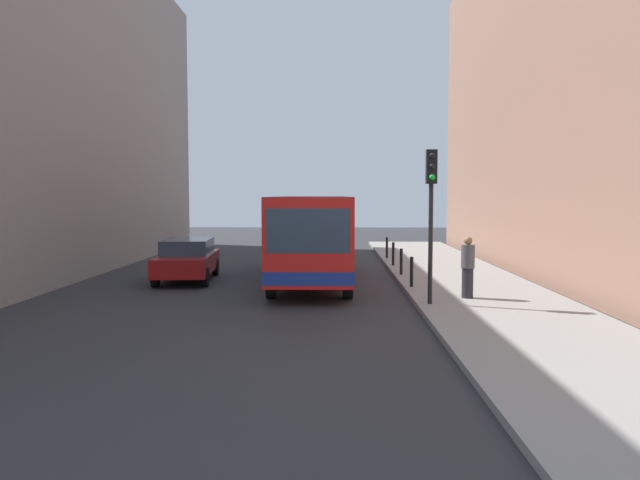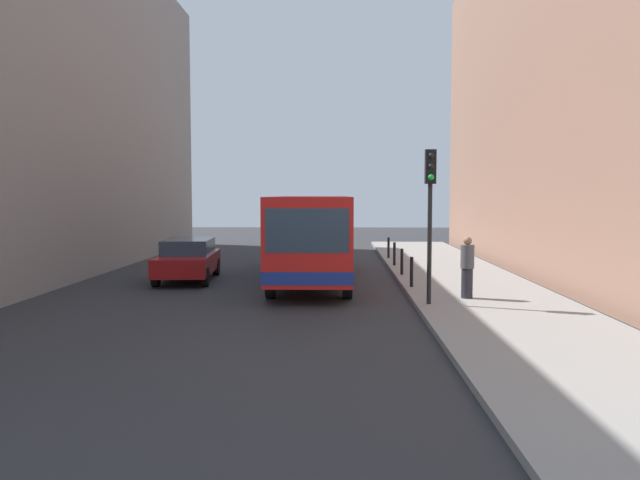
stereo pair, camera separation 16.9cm
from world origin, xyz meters
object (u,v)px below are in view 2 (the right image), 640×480
at_px(bollard_mid, 402,262).
at_px(bollard_near, 412,272).
at_px(car_beside_bus, 188,259).
at_px(pedestrian_near_signal, 467,267).
at_px(bollard_far, 394,254).
at_px(bus, 313,232).
at_px(traffic_light, 430,197).
at_px(bollard_farthest, 389,248).
at_px(car_behind_bus, 309,238).

bearing_deg(bollard_mid, bollard_near, -90.00).
height_order(car_beside_bus, pedestrian_near_signal, pedestrian_near_signal).
distance_m(bollard_near, pedestrian_near_signal, 2.55).
xyz_separation_m(bollard_mid, bollard_far, (0.00, 3.05, 0.00)).
xyz_separation_m(bollard_near, pedestrian_near_signal, (1.31, -2.16, 0.39)).
height_order(bollard_near, bollard_mid, same).
height_order(bus, bollard_far, bus).
bearing_deg(car_beside_bus, bollard_far, -157.98).
xyz_separation_m(traffic_light, bollard_far, (-0.10, 9.25, -2.38)).
height_order(bollard_mid, bollard_far, same).
distance_m(car_beside_bus, bollard_mid, 7.72).
bearing_deg(pedestrian_near_signal, car_beside_bus, 63.89).
distance_m(bollard_farthest, pedestrian_near_signal, 11.39).
bearing_deg(bollard_farthest, pedestrian_near_signal, -83.41).
relative_size(car_behind_bus, bollard_farthest, 4.70).
bearing_deg(traffic_light, bus, 120.35).
distance_m(car_behind_bus, traffic_light, 16.73).
bearing_deg(bus, traffic_light, 119.63).
distance_m(traffic_light, bollard_far, 9.55).
bearing_deg(pedestrian_near_signal, bollard_mid, 14.61).
height_order(car_behind_bus, bollard_far, car_behind_bus).
distance_m(car_behind_bus, bollard_far, 7.86).
distance_m(car_behind_bus, bollard_near, 13.52).
xyz_separation_m(bollard_mid, bollard_farthest, (0.00, 6.10, 0.00)).
xyz_separation_m(car_behind_bus, bollard_mid, (3.83, -9.91, -0.16)).
bearing_deg(car_beside_bus, traffic_light, 140.77).
distance_m(car_beside_bus, bollard_far, 8.55).
bearing_deg(bollard_mid, pedestrian_near_signal, -75.91).
bearing_deg(bollard_farthest, bollard_near, -90.00).
relative_size(car_behind_bus, bollard_near, 4.70).
relative_size(bus, car_behind_bus, 2.47).
height_order(car_behind_bus, bollard_mid, car_behind_bus).
xyz_separation_m(traffic_light, bollard_mid, (-0.10, 6.20, -2.38)).
bearing_deg(car_behind_bus, pedestrian_near_signal, 110.95).
bearing_deg(bollard_near, bus, 141.76).
height_order(traffic_light, pedestrian_near_signal, traffic_light).
bearing_deg(bollard_near, bollard_farthest, 90.00).
relative_size(car_behind_bus, bollard_far, 4.70).
xyz_separation_m(traffic_light, bollard_farthest, (-0.10, 12.30, -2.38)).
height_order(car_beside_bus, bollard_far, car_beside_bus).
bearing_deg(car_behind_bus, bus, 95.44).
height_order(car_behind_bus, bollard_near, car_behind_bus).
height_order(car_behind_bus, traffic_light, traffic_light).
bearing_deg(bollard_farthest, car_beside_bus, -138.49).
xyz_separation_m(bollard_near, bollard_farthest, (0.00, 9.15, 0.00)).
relative_size(car_behind_bus, traffic_light, 1.09).
relative_size(bus, bollard_mid, 11.63).
height_order(traffic_light, bollard_near, traffic_light).
xyz_separation_m(bus, bollard_mid, (3.24, 0.50, -1.10)).
bearing_deg(traffic_light, bollard_far, 90.62).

